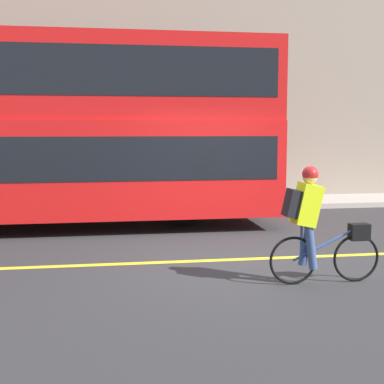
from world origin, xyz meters
TOP-DOWN VIEW (x-y plane):
  - ground_plane at (0.00, 0.00)m, footprint 80.00×80.00m
  - road_center_line at (0.00, 0.02)m, footprint 50.00×0.14m
  - sidewalk_curb at (0.00, 5.79)m, footprint 60.00×1.84m
  - building_facade at (0.00, 6.86)m, footprint 60.00×0.30m
  - bus at (-3.28, 3.26)m, footprint 9.59×2.44m
  - cyclist_on_bike at (0.72, -1.39)m, footprint 1.53×0.32m
  - trash_bin at (-2.26, 5.70)m, footprint 0.48×0.48m

SIDE VIEW (x-z plane):
  - ground_plane at x=0.00m, z-range 0.00..0.00m
  - road_center_line at x=0.00m, z-range 0.00..0.01m
  - sidewalk_curb at x=0.00m, z-range 0.00..0.13m
  - trash_bin at x=-2.26m, z-range 0.13..1.04m
  - cyclist_on_bike at x=0.72m, z-range 0.07..1.63m
  - bus at x=-3.28m, z-range 0.21..4.05m
  - building_facade at x=0.00m, z-range 0.00..9.07m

